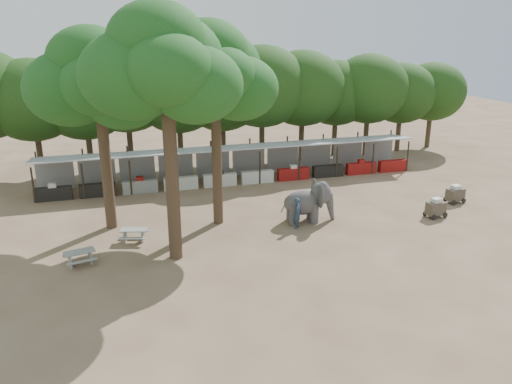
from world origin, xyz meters
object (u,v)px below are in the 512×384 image
object	(u,v)px
handler	(297,213)
cart_back	(455,194)
picnic_table_far	(134,233)
elephant	(309,202)
cart_front	(436,208)
yard_tree_center	(162,66)
yard_tree_back	(211,73)
picnic_table_near	(80,256)
yard_tree_left	(95,81)

from	to	relation	value
handler	cart_back	size ratio (longest dim) A/B	1.35
picnic_table_far	handler	bearing A→B (deg)	10.89
elephant	cart_front	distance (m)	7.74
yard_tree_center	yard_tree_back	distance (m)	5.04
elephant	picnic_table_far	size ratio (longest dim) A/B	1.91
elephant	picnic_table_near	distance (m)	12.87
cart_front	elephant	bearing A→B (deg)	160.33
yard_tree_back	picnic_table_far	size ratio (longest dim) A/B	6.80
yard_tree_center	elephant	size ratio (longest dim) A/B	3.77
yard_tree_back	handler	size ratio (longest dim) A/B	6.33
cart_back	yard_tree_center	bearing A→B (deg)	179.97
handler	cart_back	world-z (taller)	handler
handler	picnic_table_near	size ratio (longest dim) A/B	1.08
elephant	handler	size ratio (longest dim) A/B	1.78
handler	picnic_table_far	distance (m)	9.03
cart_front	picnic_table_near	bearing A→B (deg)	173.78
elephant	cart_front	world-z (taller)	elephant
yard_tree_back	yard_tree_left	bearing A→B (deg)	170.54
yard_tree_left	cart_back	size ratio (longest dim) A/B	8.32
yard_tree_back	cart_back	bearing A→B (deg)	-4.01
cart_back	yard_tree_left	bearing A→B (deg)	165.56
elephant	picnic_table_near	xyz separation A→B (m)	(-12.65, -2.25, -0.75)
elephant	cart_front	size ratio (longest dim) A/B	2.42
picnic_table_near	cart_front	xyz separation A→B (m)	(20.21, 0.73, 0.13)
yard_tree_left	cart_back	world-z (taller)	yard_tree_left
yard_tree_center	cart_back	size ratio (longest dim) A/B	9.09
elephant	cart_back	bearing A→B (deg)	8.61
yard_tree_back	yard_tree_center	bearing A→B (deg)	-126.86
picnic_table_near	picnic_table_far	distance (m)	3.38
cart_back	handler	bearing A→B (deg)	177.05
yard_tree_center	cart_front	size ratio (longest dim) A/B	9.13
cart_front	cart_back	distance (m)	3.37
yard_tree_back	cart_back	world-z (taller)	yard_tree_back
cart_back	picnic_table_far	bearing A→B (deg)	172.56
picnic_table_far	cart_back	xyz separation A→B (m)	(20.36, 0.52, 0.13)
yard_tree_back	cart_front	distance (m)	15.39
yard_tree_center	yard_tree_left	bearing A→B (deg)	120.96
yard_tree_center	handler	size ratio (longest dim) A/B	6.71
elephant	cart_front	xyz separation A→B (m)	(7.57, -1.52, -0.62)
yard_tree_center	picnic_table_near	bearing A→B (deg)	176.36
cart_front	cart_back	size ratio (longest dim) A/B	1.00
yard_tree_center	elephant	distance (m)	11.78
yard_tree_back	handler	distance (m)	9.04
picnic_table_near	cart_back	distance (m)	23.15
cart_front	yard_tree_left	bearing A→B (deg)	159.74
elephant	cart_back	xyz separation A→B (m)	(10.36, 0.37, -0.62)
yard_tree_back	elephant	bearing A→B (deg)	-15.59
yard_tree_left	cart_back	bearing A→B (deg)	-5.53
yard_tree_left	cart_back	xyz separation A→B (m)	(21.62, -2.09, -7.61)
elephant	yard_tree_back	bearing A→B (deg)	170.95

